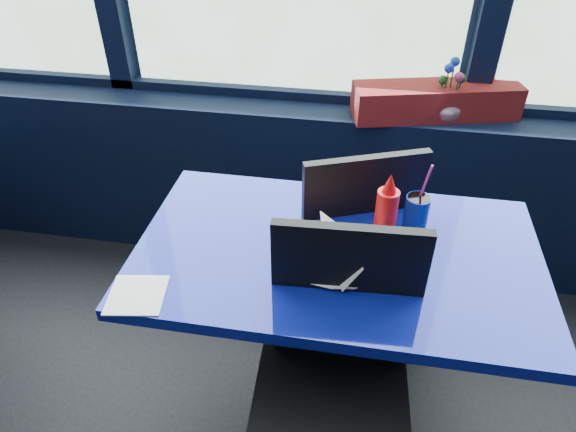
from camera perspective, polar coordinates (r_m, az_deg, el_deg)
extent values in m
cube|color=black|center=(2.47, -0.03, 3.83)|extent=(5.00, 0.26, 0.80)
cube|color=black|center=(2.35, 0.31, 13.32)|extent=(4.80, 0.08, 0.06)
cylinder|color=black|center=(2.09, 4.28, -19.19)|extent=(0.44, 0.44, 0.03)
cylinder|color=black|center=(1.83, 4.75, -13.51)|extent=(0.12, 0.12, 0.68)
cube|color=navy|center=(1.55, 5.46, -4.29)|extent=(1.20, 0.70, 0.04)
cube|color=black|center=(1.52, 4.67, -20.97)|extent=(0.46, 0.46, 0.04)
cube|color=black|center=(1.45, 6.47, -8.63)|extent=(0.41, 0.05, 0.47)
cylinder|color=black|center=(1.83, -1.57, -19.60)|extent=(0.02, 0.02, 0.44)
cylinder|color=black|center=(1.84, 10.77, -20.41)|extent=(0.02, 0.02, 0.44)
cube|color=black|center=(2.03, 10.05, -3.06)|extent=(0.56, 0.56, 0.04)
cube|color=black|center=(1.72, 8.24, -0.28)|extent=(0.39, 0.18, 0.47)
cylinder|color=black|center=(2.38, 12.07, -4.09)|extent=(0.02, 0.02, 0.44)
cylinder|color=black|center=(2.15, 15.78, -10.37)|extent=(0.02, 0.02, 0.44)
cylinder|color=black|center=(2.27, 3.43, -5.46)|extent=(0.02, 0.02, 0.44)
cylinder|color=black|center=(2.03, 6.17, -12.33)|extent=(0.02, 0.02, 0.44)
cube|color=maroon|center=(2.23, 16.10, 12.22)|extent=(0.70, 0.33, 0.13)
imported|color=silver|center=(2.21, 17.26, 11.61)|extent=(0.16, 0.17, 0.12)
cylinder|color=#1E5919|center=(2.20, 16.92, 12.60)|extent=(0.01, 0.01, 0.20)
sphere|color=#1F45B8|center=(2.15, 17.47, 15.39)|extent=(0.04, 0.04, 0.04)
cylinder|color=#1E5919|center=(2.19, 17.93, 12.00)|extent=(0.01, 0.01, 0.17)
sphere|color=#C73A6B|center=(2.16, 18.45, 14.45)|extent=(0.04, 0.04, 0.04)
cylinder|color=#1E5919|center=(2.21, 17.45, 12.98)|extent=(0.01, 0.01, 0.22)
sphere|color=#1F45B8|center=(2.17, 18.07, 16.00)|extent=(0.04, 0.04, 0.04)
cylinder|color=#1E5919|center=(2.22, 16.42, 12.16)|extent=(0.01, 0.01, 0.15)
sphere|color=#1E5919|center=(2.18, 16.83, 14.27)|extent=(0.04, 0.04, 0.04)
cylinder|color=#1E5919|center=(2.22, 18.21, 12.01)|extent=(0.01, 0.01, 0.16)
sphere|color=#1E5919|center=(2.18, 18.69, 14.27)|extent=(0.04, 0.04, 0.04)
cylinder|color=red|center=(1.48, 5.29, -4.39)|extent=(0.30, 0.30, 0.05)
cylinder|color=white|center=(1.49, 5.27, -4.71)|extent=(0.29, 0.29, 0.00)
cylinder|color=silver|center=(1.49, 9.56, -2.88)|extent=(0.08, 0.10, 0.09)
sphere|color=#50311B|center=(1.44, 4.92, -3.63)|extent=(0.06, 0.06, 0.06)
cylinder|color=red|center=(1.44, 4.60, -2.68)|extent=(0.05, 0.05, 0.01)
cylinder|color=red|center=(1.53, 10.76, -0.16)|extent=(0.06, 0.06, 0.18)
cone|color=red|center=(1.46, 11.29, 3.61)|extent=(0.04, 0.04, 0.06)
cylinder|color=navy|center=(1.62, 14.05, 0.27)|extent=(0.08, 0.08, 0.12)
cylinder|color=black|center=(1.59, 14.35, 1.92)|extent=(0.07, 0.07, 0.01)
cylinder|color=#FD3594|center=(1.56, 14.96, 3.40)|extent=(0.02, 0.06, 0.16)
cube|color=white|center=(1.45, -16.44, -8.40)|extent=(0.17, 0.17, 0.00)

